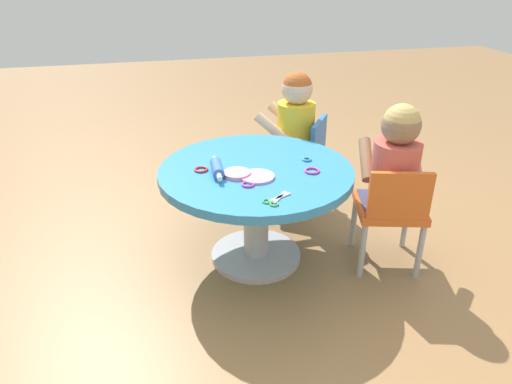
{
  "coord_description": "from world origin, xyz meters",
  "views": [
    {
      "loc": [
        -1.89,
        0.46,
        1.35
      ],
      "look_at": [
        0.0,
        0.0,
        0.37
      ],
      "focal_mm": 33.0,
      "sensor_mm": 36.0,
      "label": 1
    }
  ],
  "objects_px": {
    "rolling_pin": "(217,168)",
    "seated_child_right": "(295,118)",
    "seated_child_left": "(396,160)",
    "child_chair_right": "(300,157)",
    "craft_table": "(256,191)",
    "child_chair_left": "(391,209)",
    "craft_scissors": "(275,200)"
  },
  "relations": [
    {
      "from": "child_chair_left",
      "to": "seated_child_right",
      "type": "xyz_separation_m",
      "value": [
        0.72,
        0.24,
        0.23
      ]
    },
    {
      "from": "seated_child_left",
      "to": "rolling_pin",
      "type": "relative_size",
      "value": 2.21
    },
    {
      "from": "craft_table",
      "to": "rolling_pin",
      "type": "relative_size",
      "value": 3.82
    },
    {
      "from": "craft_scissors",
      "to": "child_chair_right",
      "type": "bearing_deg",
      "value": -25.39
    },
    {
      "from": "craft_table",
      "to": "seated_child_right",
      "type": "height_order",
      "value": "seated_child_right"
    },
    {
      "from": "seated_child_left",
      "to": "craft_scissors",
      "type": "height_order",
      "value": "seated_child_left"
    },
    {
      "from": "seated_child_left",
      "to": "child_chair_right",
      "type": "xyz_separation_m",
      "value": [
        0.65,
        0.22,
        -0.23
      ]
    },
    {
      "from": "child_chair_right",
      "to": "rolling_pin",
      "type": "relative_size",
      "value": 2.32
    },
    {
      "from": "child_chair_left",
      "to": "child_chair_right",
      "type": "bearing_deg",
      "value": 16.54
    },
    {
      "from": "seated_child_left",
      "to": "seated_child_right",
      "type": "bearing_deg",
      "value": 20.21
    },
    {
      "from": "craft_table",
      "to": "seated_child_right",
      "type": "xyz_separation_m",
      "value": [
        0.51,
        -0.35,
        0.16
      ]
    },
    {
      "from": "seated_child_right",
      "to": "rolling_pin",
      "type": "xyz_separation_m",
      "value": [
        -0.53,
        0.53,
        -0.02
      ]
    },
    {
      "from": "craft_scissors",
      "to": "craft_table",
      "type": "bearing_deg",
      "value": -0.81
    },
    {
      "from": "child_chair_left",
      "to": "child_chair_right",
      "type": "height_order",
      "value": "same"
    },
    {
      "from": "child_chair_left",
      "to": "craft_scissors",
      "type": "relative_size",
      "value": 3.88
    },
    {
      "from": "craft_table",
      "to": "child_chair_right",
      "type": "relative_size",
      "value": 1.65
    },
    {
      "from": "seated_child_right",
      "to": "craft_scissors",
      "type": "distance_m",
      "value": 0.91
    },
    {
      "from": "craft_table",
      "to": "rolling_pin",
      "type": "distance_m",
      "value": 0.23
    },
    {
      "from": "child_chair_left",
      "to": "seated_child_right",
      "type": "bearing_deg",
      "value": 18.43
    },
    {
      "from": "seated_child_left",
      "to": "rolling_pin",
      "type": "distance_m",
      "value": 0.79
    },
    {
      "from": "child_chair_left",
      "to": "craft_scissors",
      "type": "xyz_separation_m",
      "value": [
        -0.12,
        0.59,
        0.18
      ]
    },
    {
      "from": "rolling_pin",
      "to": "seated_child_right",
      "type": "bearing_deg",
      "value": -45.04
    },
    {
      "from": "child_chair_right",
      "to": "craft_table",
      "type": "bearing_deg",
      "value": 142.04
    },
    {
      "from": "craft_table",
      "to": "child_chair_right",
      "type": "xyz_separation_m",
      "value": [
        0.49,
        -0.38,
        -0.06
      ]
    },
    {
      "from": "seated_child_left",
      "to": "child_chair_right",
      "type": "distance_m",
      "value": 0.73
    },
    {
      "from": "child_chair_left",
      "to": "craft_scissors",
      "type": "distance_m",
      "value": 0.63
    },
    {
      "from": "seated_child_left",
      "to": "rolling_pin",
      "type": "xyz_separation_m",
      "value": [
        0.15,
        0.78,
        -0.02
      ]
    },
    {
      "from": "craft_table",
      "to": "seated_child_left",
      "type": "bearing_deg",
      "value": -105.29
    },
    {
      "from": "child_chair_right",
      "to": "craft_scissors",
      "type": "xyz_separation_m",
      "value": [
        -0.82,
        0.39,
        0.18
      ]
    },
    {
      "from": "child_chair_left",
      "to": "seated_child_right",
      "type": "distance_m",
      "value": 0.79
    },
    {
      "from": "rolling_pin",
      "to": "seated_child_left",
      "type": "bearing_deg",
      "value": -100.8
    },
    {
      "from": "craft_scissors",
      "to": "seated_child_right",
      "type": "bearing_deg",
      "value": -22.91
    }
  ]
}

